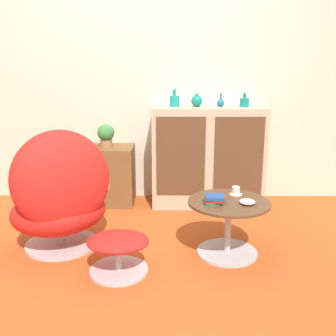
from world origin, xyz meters
TOP-DOWN VIEW (x-y plane):
  - ground_plane at (0.00, 0.00)m, footprint 12.00×12.00m
  - wall_back at (0.00, 1.41)m, footprint 6.40×0.06m
  - sideboard at (0.63, 1.16)m, footprint 1.08×0.45m
  - tv_console at (-0.42, 1.18)m, footprint 0.63×0.43m
  - egg_chair at (-0.55, 0.13)m, footprint 0.96×0.93m
  - ottoman at (-0.09, -0.22)m, footprint 0.42×0.40m
  - coffee_table at (0.69, 0.05)m, footprint 0.59×0.59m
  - vase_leftmost at (0.30, 1.17)m, footprint 0.09×0.09m
  - vase_inner_left at (0.51, 1.17)m, footprint 0.11×0.11m
  - vase_inner_right at (0.74, 1.17)m, footprint 0.07×0.07m
  - vase_rightmost at (0.97, 1.17)m, footprint 0.09×0.09m
  - potted_plant at (-0.37, 1.18)m, footprint 0.17×0.17m
  - teacup at (0.76, 0.20)m, footprint 0.10×0.10m
  - book_stack at (0.57, 0.01)m, footprint 0.15×0.13m
  - bowl at (0.81, -0.01)m, footprint 0.11×0.11m

SIDE VIEW (x-z plane):
  - ground_plane at x=0.00m, z-range 0.00..0.00m
  - ottoman at x=-0.09m, z-range 0.05..0.31m
  - coffee_table at x=0.69m, z-range 0.04..0.45m
  - tv_console at x=-0.42m, z-range 0.00..0.58m
  - egg_chair at x=-0.55m, z-range -0.06..0.89m
  - bowl at x=0.81m, z-range 0.41..0.45m
  - teacup at x=0.76m, z-range 0.41..0.47m
  - book_stack at x=0.57m, z-range 0.41..0.47m
  - sideboard at x=0.63m, z-range 0.00..0.98m
  - potted_plant at x=-0.37m, z-range 0.59..0.81m
  - vase_inner_right at x=0.74m, z-range 0.95..1.08m
  - vase_rightmost at x=0.97m, z-range 0.95..1.09m
  - vase_inner_left at x=0.51m, z-range 0.97..1.09m
  - vase_leftmost at x=0.30m, z-range 0.95..1.12m
  - wall_back at x=0.00m, z-range 0.00..2.60m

